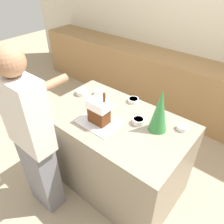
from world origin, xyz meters
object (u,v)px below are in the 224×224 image
Objects in this scene: decorative_tree at (160,111)px; candy_bowl_front_corner at (94,103)px; candy_bowl_beside_tree at (138,121)px; candy_bowl_far_right at (99,92)px; candy_bowl_behind_tray at (106,105)px; gingerbread_house at (99,111)px; candy_bowl_far_left at (82,92)px; candy_bowl_near_tray_left at (133,100)px; candy_bowl_center_rear at (182,127)px; baking_tray at (99,122)px; person at (32,139)px.

decorative_tree reaches higher than candy_bowl_front_corner.
candy_bowl_far_right is at bearing 166.81° from candy_bowl_beside_tree.
candy_bowl_behind_tray is at bearing 25.01° from candy_bowl_front_corner.
gingerbread_house is 2.47× the size of candy_bowl_far_left.
candy_bowl_near_tray_left is at bearing 24.21° from candy_bowl_far_left.
candy_bowl_center_rear is 1.14m from candy_bowl_far_left.
candy_bowl_beside_tree is 0.98× the size of candy_bowl_far_right.
baking_tray is at bearing -62.87° from candy_bowl_behind_tray.
candy_bowl_far_right is at bearing 91.44° from person.
baking_tray is 0.27m from candy_bowl_behind_tray.
candy_bowl_front_corner is at bearing 143.10° from gingerbread_house.
candy_bowl_beside_tree is (0.29, 0.22, 0.03)m from baking_tray.
person is (-0.79, -0.78, -0.23)m from decorative_tree.
gingerbread_house reaches higher than candy_bowl_beside_tree.
candy_bowl_center_rear reaches higher than candy_bowl_behind_tray.
decorative_tree is 3.10× the size of candy_bowl_far_left.
candy_bowl_far_right is (-0.63, 0.15, -0.00)m from candy_bowl_beside_tree.
gingerbread_house is at bearing -36.90° from candy_bowl_front_corner.
baking_tray is 0.30m from candy_bowl_front_corner.
baking_tray is 0.55m from candy_bowl_far_left.
candy_bowl_far_left is at bearing 102.44° from person.
candy_bowl_behind_tray is (-0.12, 0.24, 0.02)m from baking_tray.
candy_bowl_near_tray_left and candy_bowl_center_rear have the same top height.
decorative_tree reaches higher than candy_bowl_behind_tray.
person is at bearing -121.68° from baking_tray.
candy_bowl_front_corner is 0.07× the size of person.
candy_bowl_center_rear is 0.39m from candy_bowl_beside_tree.
candy_bowl_center_rear is 0.88× the size of candy_bowl_beside_tree.
baking_tray is 3.40× the size of candy_bowl_far_right.
candy_bowl_far_left reaches higher than candy_bowl_behind_tray.
gingerbread_house reaches higher than baking_tray.
candy_bowl_near_tray_left is 1.25× the size of candy_bowl_behind_tray.
candy_bowl_beside_tree is at bearing 50.35° from person.
gingerbread_house is at bearing 58.29° from person.
person is at bearing -136.29° from candy_bowl_center_rear.
decorative_tree is at bearing 44.71° from person.
person is at bearing -109.85° from candy_bowl_near_tray_left.
candy_bowl_near_tray_left is at bearing 17.56° from candy_bowl_far_right.
candy_bowl_front_corner is at bearing -175.99° from candy_bowl_beside_tree.
candy_bowl_behind_tray is at bearing 177.45° from candy_bowl_beside_tree.
decorative_tree reaches higher than gingerbread_house.
candy_bowl_far_right reaches higher than candy_bowl_behind_tray.
decorative_tree is 0.51m from candy_bowl_near_tray_left.
candy_bowl_beside_tree is at bearing -2.55° from candy_bowl_behind_tray.
candy_bowl_beside_tree is (0.25, -0.27, 0.01)m from candy_bowl_near_tray_left.
candy_bowl_beside_tree is 0.96m from person.
candy_bowl_front_corner is at bearing -173.68° from decorative_tree.
candy_bowl_center_rear is at bearing 12.05° from candy_bowl_behind_tray.
baking_tray is 0.37m from candy_bowl_beside_tree.
person is (-0.36, -1.01, -0.05)m from candy_bowl_near_tray_left.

